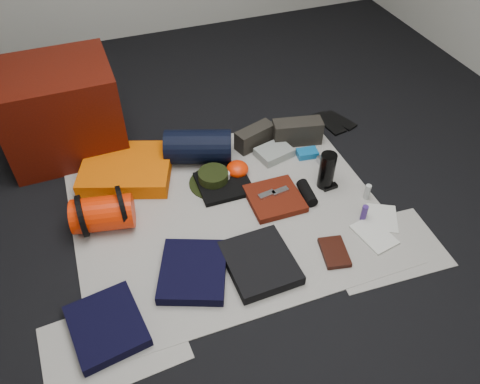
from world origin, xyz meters
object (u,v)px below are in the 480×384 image
object	(u,v)px
navy_duffel	(198,147)
paperback_book	(334,252)
stuff_sack	(103,214)
compact_camera	(326,159)
sleeping_pad	(127,169)
red_cabinet	(61,111)
water_bottle	(327,171)

from	to	relation	value
navy_duffel	paperback_book	bearing A→B (deg)	-45.84
stuff_sack	navy_duffel	bearing A→B (deg)	29.45
stuff_sack	compact_camera	world-z (taller)	stuff_sack
sleeping_pad	compact_camera	distance (m)	1.17
red_cabinet	sleeping_pad	bearing A→B (deg)	-55.20
stuff_sack	red_cabinet	bearing A→B (deg)	97.88
red_cabinet	stuff_sack	bearing A→B (deg)	-83.19
sleeping_pad	navy_duffel	xyz separation A→B (m)	(0.43, -0.01, 0.06)
stuff_sack	water_bottle	world-z (taller)	water_bottle
sleeping_pad	stuff_sack	xyz separation A→B (m)	(-0.18, -0.36, 0.04)
sleeping_pad	paperback_book	distance (m)	1.26
navy_duffel	compact_camera	bearing A→B (deg)	-2.07
red_cabinet	paperback_book	xyz separation A→B (m)	(1.13, -1.32, -0.25)
paperback_book	compact_camera	bearing A→B (deg)	76.98
red_cabinet	water_bottle	xyz separation A→B (m)	(1.31, -0.86, -0.15)
stuff_sack	compact_camera	xyz separation A→B (m)	(1.31, 0.06, -0.07)
red_cabinet	navy_duffel	xyz separation A→B (m)	(0.71, -0.40, -0.16)
sleeping_pad	water_bottle	xyz separation A→B (m)	(1.03, -0.47, 0.07)
compact_camera	stuff_sack	bearing A→B (deg)	177.34
sleeping_pad	navy_duffel	size ratio (longest dim) A/B	1.29
water_bottle	paperback_book	world-z (taller)	water_bottle
red_cabinet	sleeping_pad	world-z (taller)	red_cabinet
navy_duffel	red_cabinet	bearing A→B (deg)	169.88
stuff_sack	water_bottle	xyz separation A→B (m)	(1.21, -0.12, 0.02)
stuff_sack	paperback_book	world-z (taller)	stuff_sack
red_cabinet	navy_duffel	size ratio (longest dim) A/B	1.67
sleeping_pad	paperback_book	size ratio (longest dim) A/B	2.70
water_bottle	compact_camera	bearing A→B (deg)	59.67
sleeping_pad	paperback_book	bearing A→B (deg)	-47.64
red_cabinet	water_bottle	world-z (taller)	red_cabinet
red_cabinet	sleeping_pad	xyz separation A→B (m)	(0.28, -0.39, -0.22)
water_bottle	stuff_sack	bearing A→B (deg)	174.50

